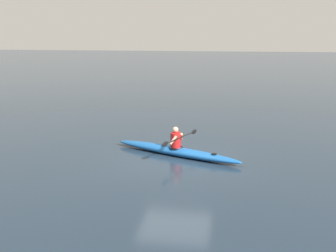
# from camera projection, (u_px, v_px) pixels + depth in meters

# --- Properties ---
(ground_plane) EXTENTS (160.00, 160.00, 0.00)m
(ground_plane) POSITION_uv_depth(u_px,v_px,m) (176.00, 161.00, 14.04)
(ground_plane) COLOR #1E2D3D
(kayak) EXTENTS (4.92, 2.50, 0.30)m
(kayak) POSITION_uv_depth(u_px,v_px,m) (176.00, 151.00, 14.66)
(kayak) COLOR #1959A5
(kayak) RESTS_ON ground
(kayaker) EXTENTS (0.98, 2.25, 0.75)m
(kayaker) POSITION_uv_depth(u_px,v_px,m) (176.00, 139.00, 14.55)
(kayaker) COLOR red
(kayaker) RESTS_ON kayak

